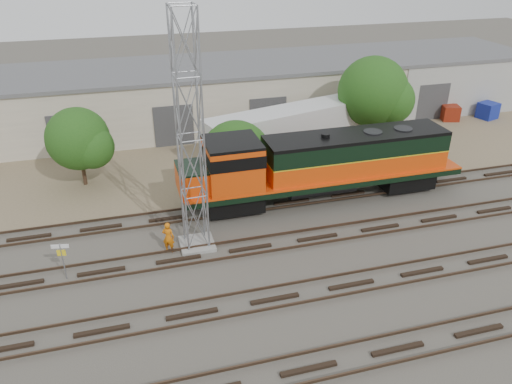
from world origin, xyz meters
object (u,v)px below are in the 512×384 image
object	(u,v)px
locomotive	(319,164)
worker	(168,237)
semi_trailer	(290,128)
signal_tower	(190,142)

from	to	relation	value
locomotive	worker	size ratio (longest dim) A/B	10.21
semi_trailer	signal_tower	bearing A→B (deg)	-146.80
signal_tower	worker	xyz separation A→B (m)	(-1.57, -0.16, -5.35)
worker	semi_trailer	world-z (taller)	semi_trailer
locomotive	signal_tower	distance (m)	9.89
signal_tower	worker	bearing A→B (deg)	-174.26
locomotive	worker	distance (m)	10.81
locomotive	semi_trailer	bearing A→B (deg)	86.37
locomotive	signal_tower	xyz separation A→B (m)	(-8.55, -3.31, 3.72)
locomotive	worker	xyz separation A→B (m)	(-10.11, -3.46, -1.63)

